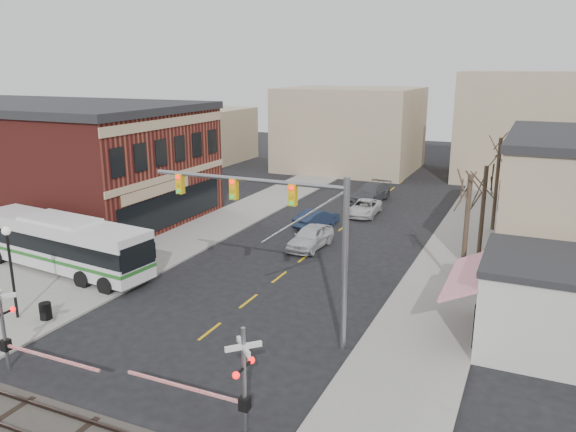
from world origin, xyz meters
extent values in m
plane|color=black|center=(0.00, 0.00, 0.00)|extent=(160.00, 160.00, 0.00)
cube|color=gray|center=(-9.50, 20.00, 0.06)|extent=(5.00, 60.00, 0.12)
cube|color=gray|center=(9.50, 20.00, 0.06)|extent=(5.00, 60.00, 0.12)
cube|color=#2D231E|center=(0.00, -6.08, 0.12)|extent=(160.00, 0.08, 0.14)
cube|color=maroon|center=(-27.00, 16.00, 4.50)|extent=(30.00, 15.00, 9.00)
cube|color=#262628|center=(-27.00, 16.00, 9.30)|extent=(30.40, 15.40, 0.60)
cube|color=tan|center=(-11.95, 16.00, 4.30)|extent=(0.10, 15.00, 0.50)
cube|color=tan|center=(-11.95, 16.00, 8.40)|extent=(0.10, 15.00, 0.70)
cube|color=black|center=(-11.95, 16.00, 1.80)|extent=(0.08, 13.00, 2.60)
cube|color=red|center=(11.20, 7.00, 3.00)|extent=(1.68, 6.00, 0.87)
cylinder|color=#382B21|center=(10.50, 12.00, 3.50)|extent=(0.28, 0.28, 6.75)
cylinder|color=#382B21|center=(10.80, 18.00, 3.27)|extent=(0.28, 0.28, 6.30)
cylinder|color=#382B21|center=(11.00, 26.00, 3.72)|extent=(0.28, 0.28, 7.20)
cube|color=silver|center=(-12.76, 5.39, 1.89)|extent=(13.12, 4.15, 2.88)
cube|color=black|center=(-12.76, 5.39, 2.10)|extent=(13.16, 4.19, 0.97)
cube|color=#236923|center=(-12.76, 5.39, 1.24)|extent=(13.16, 4.19, 0.21)
cylinder|color=black|center=(-12.76, 5.39, 0.54)|extent=(1.37, 2.89, 1.07)
cylinder|color=gray|center=(6.45, 3.05, 4.00)|extent=(0.28, 0.28, 8.00)
cylinder|color=gray|center=(1.58, 3.05, 7.50)|extent=(9.75, 0.20, 0.20)
cube|color=gold|center=(3.95, 3.05, 7.00)|extent=(0.35, 0.30, 1.00)
cube|color=gold|center=(0.95, 3.05, 7.00)|extent=(0.35, 0.30, 1.00)
cube|color=gold|center=(-2.05, 3.05, 7.00)|extent=(0.35, 0.30, 1.00)
cylinder|color=gray|center=(-6.02, -4.48, 2.00)|extent=(0.16, 0.16, 4.00)
sphere|color=#FF0C0C|center=(-6.02, -3.93, 2.50)|extent=(0.26, 0.26, 0.26)
cube|color=black|center=(-6.02, -4.48, 1.10)|extent=(0.35, 0.35, 0.50)
cube|color=#FF0C0C|center=(-3.42, -4.48, 1.10)|extent=(5.00, 0.10, 0.10)
cylinder|color=gray|center=(5.26, -4.08, 2.00)|extent=(0.16, 0.16, 4.00)
cube|color=silver|center=(5.26, -4.08, 3.30)|extent=(1.00, 1.00, 0.18)
cube|color=silver|center=(5.26, -4.08, 3.30)|extent=(1.00, 1.00, 0.18)
sphere|color=#FF0C0C|center=(5.26, -4.63, 2.50)|extent=(0.26, 0.26, 0.26)
sphere|color=#FF0C0C|center=(5.26, -3.53, 2.50)|extent=(0.26, 0.26, 0.26)
cube|color=black|center=(5.26, -4.08, 1.10)|extent=(0.35, 0.35, 0.50)
cube|color=#FF0C0C|center=(2.66, -4.08, 1.10)|extent=(5.00, 0.10, 0.10)
cylinder|color=black|center=(-9.68, -0.86, 2.35)|extent=(0.14, 0.14, 4.45)
sphere|color=silver|center=(-9.68, -0.86, 4.72)|extent=(0.44, 0.44, 0.44)
cylinder|color=black|center=(-8.20, -0.39, 0.55)|extent=(0.60, 0.60, 0.86)
imported|color=#B9BABF|center=(-0.42, 16.11, 0.82)|extent=(2.21, 4.93, 1.64)
imported|color=#162137|center=(-2.00, 21.31, 0.73)|extent=(2.71, 4.66, 1.45)
imported|color=#B7B7B7|center=(0.42, 26.51, 0.67)|extent=(2.37, 4.87, 1.33)
imported|color=#434449|center=(-0.58, 31.71, 0.84)|extent=(3.09, 6.07, 1.69)
imported|color=#665551|center=(-9.52, 4.22, 1.03)|extent=(0.67, 0.79, 1.83)
imported|color=#333359|center=(-10.24, 8.67, 0.86)|extent=(0.91, 0.88, 1.48)
camera|label=1|loc=(13.74, -19.20, 12.51)|focal=35.00mm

